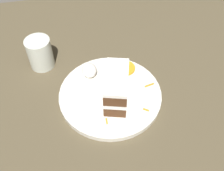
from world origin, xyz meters
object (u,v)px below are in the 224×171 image
at_px(cream_dollop, 89,70).
at_px(orange_garnish, 125,68).
at_px(plate, 112,95).
at_px(drinking_glass, 40,55).
at_px(cake_slice, 116,87).

height_order(cream_dollop, orange_garnish, cream_dollop).
relative_size(plate, orange_garnish, 4.69).
distance_m(orange_garnish, drinking_glass, 0.25).
xyz_separation_m(cake_slice, cream_dollop, (0.10, 0.05, -0.02)).
height_order(cake_slice, drinking_glass, cake_slice).
xyz_separation_m(cream_dollop, drinking_glass, (0.09, 0.13, 0.01)).
bearing_deg(cream_dollop, cake_slice, -150.03).
bearing_deg(drinking_glass, cream_dollop, -123.76).
bearing_deg(cake_slice, plate, 128.22).
bearing_deg(drinking_glass, plate, -132.71).
distance_m(plate, cream_dollop, 0.09).
height_order(plate, cream_dollop, cream_dollop).
bearing_deg(plate, cake_slice, -158.46).
xyz_separation_m(cream_dollop, orange_garnish, (0.00, -0.10, -0.02)).
height_order(cake_slice, cream_dollop, cake_slice).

